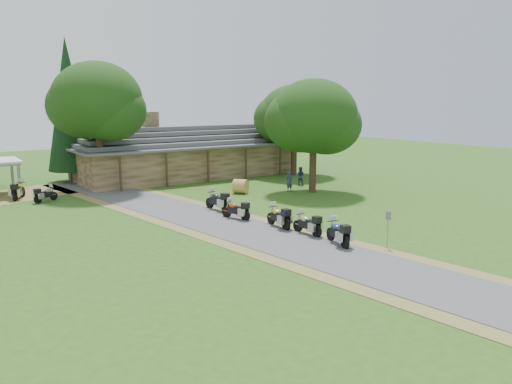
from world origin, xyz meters
TOP-DOWN VIEW (x-y plane):
  - ground at (0.00, 0.00)m, footprint 120.00×120.00m
  - driveway at (-0.50, 4.00)m, footprint 51.95×51.95m
  - lodge at (6.00, 24.00)m, footprint 21.40×9.40m
  - motorcycle_row_a at (1.96, -1.33)m, footprint 1.17×2.09m
  - motorcycle_row_b at (1.94, 1.05)m, footprint 0.72×1.93m
  - motorcycle_row_c at (1.58, 3.19)m, footprint 0.80×2.06m
  - motorcycle_row_d at (0.63, 6.29)m, footprint 1.21×1.96m
  - motorcycle_row_e at (0.94, 9.13)m, footprint 0.97×2.18m
  - motorcycle_carport_a at (-9.31, 20.88)m, footprint 1.56×2.16m
  - motorcycle_carport_b at (-7.89, 18.64)m, footprint 1.82×1.34m
  - person_a at (9.20, 11.91)m, footprint 0.54×0.39m
  - person_b at (11.93, 13.87)m, footprint 0.65×0.65m
  - hay_bale at (5.54, 13.45)m, footprint 1.52×1.50m
  - sign_post at (3.61, -3.13)m, footprint 0.34×0.06m
  - oak_lodge_left at (-3.09, 20.92)m, footprint 7.13×7.13m
  - oak_lodge_right at (15.25, 18.92)m, footprint 6.83×6.83m
  - oak_driveway at (10.61, 10.70)m, footprint 6.84×6.84m
  - cedar_near at (-3.84, 26.75)m, footprint 4.11×4.11m

SIDE VIEW (x-z plane):
  - ground at x=0.00m, z-range 0.00..0.00m
  - driveway at x=-0.50m, z-range 0.00..0.00m
  - hay_bale at x=5.54m, z-range 0.00..1.13m
  - motorcycle_carport_b at x=-7.89m, z-range 0.00..1.20m
  - motorcycle_row_d at x=0.63m, z-range 0.00..1.28m
  - motorcycle_row_b at x=1.94m, z-range 0.00..1.30m
  - motorcycle_row_a at x=1.96m, z-range 0.00..1.36m
  - motorcycle_row_c at x=1.58m, z-range 0.00..1.38m
  - motorcycle_carport_a at x=-9.31m, z-range 0.00..1.42m
  - motorcycle_row_e at x=0.94m, z-range 0.00..1.44m
  - person_b at x=11.93m, z-range 0.00..1.88m
  - sign_post at x=3.61m, z-range 0.00..1.88m
  - person_a at x=9.20m, z-range 0.00..1.91m
  - lodge at x=6.00m, z-range 0.00..4.90m
  - oak_lodge_right at x=15.25m, z-range 0.00..9.44m
  - oak_driveway at x=10.61m, z-range 0.00..9.73m
  - oak_lodge_left at x=-3.09m, z-range 0.00..11.73m
  - cedar_near at x=-3.84m, z-range 0.00..12.67m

